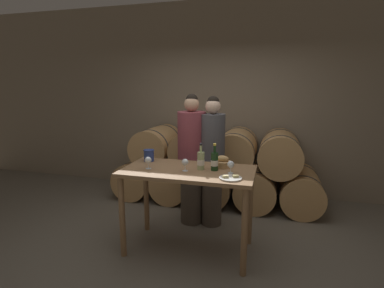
{
  "coord_description": "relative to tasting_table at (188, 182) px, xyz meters",
  "views": [
    {
      "loc": [
        0.87,
        -3.0,
        1.85
      ],
      "look_at": [
        0.0,
        0.15,
        1.2
      ],
      "focal_mm": 28.0,
      "sensor_mm": 36.0,
      "label": 1
    }
  ],
  "objects": [
    {
      "name": "ground_plane",
      "position": [
        0.0,
        0.0,
        -0.8
      ],
      "size": [
        10.0,
        10.0,
        0.0
      ],
      "primitive_type": "plane",
      "color": "#665E51"
    },
    {
      "name": "stone_wall_back",
      "position": [
        0.0,
        2.1,
        0.8
      ],
      "size": [
        10.0,
        0.12,
        3.2
      ],
      "color": "gray",
      "rests_on": "ground_plane"
    },
    {
      "name": "barrel_stack",
      "position": [
        0.0,
        1.52,
        -0.25
      ],
      "size": [
        3.23,
        0.93,
        1.17
      ],
      "color": "tan",
      "rests_on": "ground_plane"
    },
    {
      "name": "tasting_table",
      "position": [
        0.0,
        0.0,
        0.0
      ],
      "size": [
        1.42,
        0.75,
        0.95
      ],
      "color": "olive",
      "rests_on": "ground_plane"
    },
    {
      "name": "person_left",
      "position": [
        -0.15,
        0.69,
        0.07
      ],
      "size": [
        0.37,
        0.37,
        1.73
      ],
      "color": "#4C4238",
      "rests_on": "ground_plane"
    },
    {
      "name": "person_right",
      "position": [
        0.12,
        0.69,
        0.07
      ],
      "size": [
        0.32,
        0.32,
        1.71
      ],
      "color": "#4C4238",
      "rests_on": "ground_plane"
    },
    {
      "name": "wine_bottle_red",
      "position": [
        0.28,
        0.04,
        0.24
      ],
      "size": [
        0.08,
        0.08,
        0.29
      ],
      "color": "#193819",
      "rests_on": "tasting_table"
    },
    {
      "name": "wine_bottle_white",
      "position": [
        0.13,
        0.03,
        0.24
      ],
      "size": [
        0.08,
        0.08,
        0.29
      ],
      "color": "#ADBC7F",
      "rests_on": "tasting_table"
    },
    {
      "name": "blue_crock",
      "position": [
        -0.55,
        0.22,
        0.22
      ],
      "size": [
        0.13,
        0.13,
        0.14
      ],
      "color": "navy",
      "rests_on": "tasting_table"
    },
    {
      "name": "bread_basket",
      "position": [
        0.33,
        0.19,
        0.19
      ],
      "size": [
        0.2,
        0.2,
        0.13
      ],
      "color": "tan",
      "rests_on": "tasting_table"
    },
    {
      "name": "cheese_plate",
      "position": [
        0.49,
        -0.21,
        0.15
      ],
      "size": [
        0.22,
        0.22,
        0.04
      ],
      "color": "white",
      "rests_on": "tasting_table"
    },
    {
      "name": "wine_glass_far_left",
      "position": [
        -0.43,
        -0.09,
        0.23
      ],
      "size": [
        0.07,
        0.07,
        0.13
      ],
      "color": "white",
      "rests_on": "tasting_table"
    },
    {
      "name": "wine_glass_left",
      "position": [
        -0.01,
        -0.07,
        0.23
      ],
      "size": [
        0.07,
        0.07,
        0.13
      ],
      "color": "white",
      "rests_on": "tasting_table"
    },
    {
      "name": "wine_glass_center",
      "position": [
        0.46,
        -0.03,
        0.23
      ],
      "size": [
        0.07,
        0.07,
        0.13
      ],
      "color": "white",
      "rests_on": "tasting_table"
    }
  ]
}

